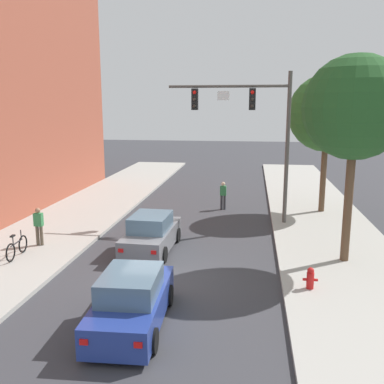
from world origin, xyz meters
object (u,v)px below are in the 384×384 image
at_px(pedestrian_sidewalk_left_walker, 39,224).
at_px(fire_hydrant, 310,278).
at_px(street_tree_second, 327,113).
at_px(traffic_signal_mast, 254,120).
at_px(pedestrian_crossing_road, 223,194).
at_px(car_following_blue, 132,301).
at_px(street_tree_nearest, 355,108).
at_px(car_lead_grey, 152,234).
at_px(bicycle_leaning, 17,247).

bearing_deg(pedestrian_sidewalk_left_walker, fire_hydrant, -15.11).
relative_size(pedestrian_sidewalk_left_walker, fire_hydrant, 2.28).
bearing_deg(street_tree_second, fire_hydrant, -100.29).
bearing_deg(traffic_signal_mast, pedestrian_crossing_road, 119.72).
bearing_deg(street_tree_second, pedestrian_sidewalk_left_walker, -148.38).
relative_size(car_following_blue, street_tree_nearest, 0.56).
relative_size(car_lead_grey, street_tree_second, 0.57).
xyz_separation_m(car_lead_grey, street_tree_second, (8.06, 7.54, 4.88)).
distance_m(car_following_blue, pedestrian_crossing_road, 14.03).
distance_m(traffic_signal_mast, car_following_blue, 12.38).
xyz_separation_m(car_following_blue, street_tree_nearest, (6.81, 5.78, 5.21)).
distance_m(car_following_blue, pedestrian_sidewalk_left_walker, 8.18).
bearing_deg(pedestrian_sidewalk_left_walker, bicycle_leaning, -96.72).
xyz_separation_m(car_lead_grey, street_tree_nearest, (7.74, -0.43, 5.21)).
distance_m(traffic_signal_mast, pedestrian_sidewalk_left_walker, 11.19).
relative_size(pedestrian_crossing_road, bicycle_leaning, 0.93).
height_order(car_lead_grey, bicycle_leaning, car_lead_grey).
relative_size(traffic_signal_mast, pedestrian_crossing_road, 4.57).
bearing_deg(pedestrian_crossing_road, car_following_blue, -96.34).
xyz_separation_m(traffic_signal_mast, fire_hydrant, (1.95, -8.15, -4.81)).
xyz_separation_m(car_lead_grey, car_following_blue, (0.92, -6.21, 0.00)).
bearing_deg(street_tree_second, street_tree_nearest, -92.31).
height_order(pedestrian_crossing_road, fire_hydrant, pedestrian_crossing_road).
distance_m(car_following_blue, bicycle_leaning, 7.33).
bearing_deg(traffic_signal_mast, pedestrian_sidewalk_left_walker, -149.77).
xyz_separation_m(bicycle_leaning, fire_hydrant, (11.08, -1.44, -0.03)).
bearing_deg(pedestrian_crossing_road, bicycle_leaning, -127.78).
relative_size(traffic_signal_mast, pedestrian_sidewalk_left_walker, 4.57).
relative_size(car_lead_grey, pedestrian_sidewalk_left_walker, 2.61).
bearing_deg(traffic_signal_mast, bicycle_leaning, -143.63).
bearing_deg(street_tree_nearest, fire_hydrant, -119.70).
height_order(car_lead_grey, pedestrian_sidewalk_left_walker, pedestrian_sidewalk_left_walker).
distance_m(car_lead_grey, fire_hydrant, 6.94).
bearing_deg(car_following_blue, pedestrian_crossing_road, 83.66).
height_order(fire_hydrant, street_tree_nearest, street_tree_nearest).
bearing_deg(pedestrian_sidewalk_left_walker, car_lead_grey, 4.53).
xyz_separation_m(fire_hydrant, street_tree_second, (1.97, 10.87, 5.09)).
height_order(bicycle_leaning, fire_hydrant, bicycle_leaning).
distance_m(pedestrian_sidewalk_left_walker, street_tree_second, 15.78).
distance_m(fire_hydrant, street_tree_second, 12.16).
height_order(car_lead_grey, street_tree_nearest, street_tree_nearest).
xyz_separation_m(street_tree_nearest, street_tree_second, (0.32, 7.97, -0.33)).
xyz_separation_m(traffic_signal_mast, street_tree_second, (3.93, 2.71, 0.28)).
bearing_deg(street_tree_second, bicycle_leaning, -144.14).
height_order(car_following_blue, street_tree_nearest, street_tree_nearest).
distance_m(traffic_signal_mast, bicycle_leaning, 12.29).
xyz_separation_m(car_lead_grey, pedestrian_sidewalk_left_walker, (-4.81, -0.38, 0.34)).
distance_m(car_lead_grey, bicycle_leaning, 5.34).
distance_m(pedestrian_sidewalk_left_walker, bicycle_leaning, 1.60).
xyz_separation_m(traffic_signal_mast, pedestrian_sidewalk_left_walker, (-8.94, -5.21, -4.25)).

